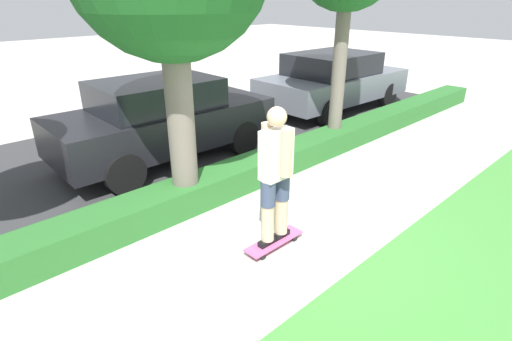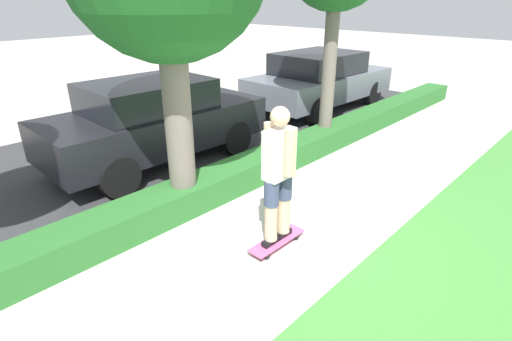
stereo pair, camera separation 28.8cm
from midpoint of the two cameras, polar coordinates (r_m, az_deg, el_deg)
The scene contains 7 objects.
ground_plane at distance 5.55m, azimuth 7.19°, elevation -8.86°, with size 60.00×60.00×0.00m, color #BCB7AD.
street_asphalt at distance 8.53m, azimuth -14.99°, elevation 2.55°, with size 18.36×5.00×0.01m.
hedge_row at distance 6.43m, azimuth -3.69°, elevation -1.70°, with size 18.36×0.60×0.43m.
skateboard at distance 5.21m, azimuth 4.22°, elevation -10.10°, with size 0.86×0.24×0.10m.
skater_person at distance 4.74m, azimuth 4.56°, elevation -0.50°, with size 0.51×0.45×1.75m.
parked_car_middle at distance 7.80m, azimuth -12.15°, elevation 7.23°, with size 4.18×1.87×1.57m.
parked_car_rear at distance 11.52m, azimuth 11.67°, elevation 12.49°, with size 4.48×2.10×1.55m.
Camera 1 is at (-3.58, -2.99, 2.98)m, focal length 28.00 mm.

